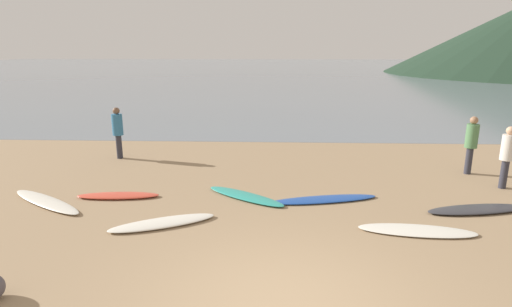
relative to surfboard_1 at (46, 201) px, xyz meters
name	(u,v)px	position (x,y,z in m)	size (l,w,h in m)	color
ground_plane	(277,146)	(5.28, 6.29, -0.15)	(120.00, 120.00, 0.20)	#997C5B
ocean_water	(275,69)	(5.28, 56.38, -0.05)	(140.00, 100.00, 0.01)	slate
surfboard_1	(46,201)	(0.00, 0.00, 0.00)	(2.53, 0.46, 0.10)	silver
surfboard_2	(118,196)	(1.49, 0.45, 0.00)	(1.91, 0.45, 0.10)	#D84C38
surfboard_3	(163,223)	(2.94, -1.03, 0.00)	(2.11, 0.53, 0.09)	silver
surfboard_4	(245,196)	(4.49, 0.55, -0.01)	(2.17, 0.48, 0.09)	teal
surfboard_5	(324,199)	(6.30, 0.44, -0.01)	(2.56, 0.48, 0.07)	#1E479E
surfboard_6	(417,231)	(7.90, -1.16, -0.02)	(2.21, 0.59, 0.07)	silver
surfboard_7	(477,209)	(9.54, -0.05, 0.00)	(2.27, 0.54, 0.09)	#333338
person_0	(507,152)	(10.89, 1.52, 0.88)	(0.32, 0.32, 1.57)	#2D2D38
person_1	(471,140)	(10.56, 2.72, 0.90)	(0.33, 0.33, 1.62)	#2D2D38
person_2	(118,129)	(0.27, 3.93, 0.91)	(0.33, 0.33, 1.62)	#2D2D38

